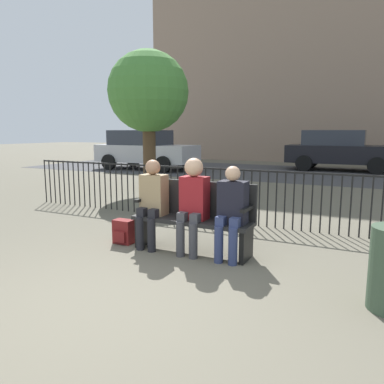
{
  "coord_description": "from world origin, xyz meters",
  "views": [
    {
      "loc": [
        2.1,
        -2.41,
        1.57
      ],
      "look_at": [
        0.0,
        1.84,
        0.8
      ],
      "focal_mm": 35.0,
      "sensor_mm": 36.0,
      "label": 1
    }
  ],
  "objects_px": {
    "tree_1": "(148,93)",
    "seated_person_1": "(193,200)",
    "seated_person_0": "(152,199)",
    "parked_car_0": "(339,150)",
    "backpack": "(123,232)",
    "park_bench": "(195,214)",
    "parked_car_1": "(145,149)",
    "seated_person_2": "(231,209)"
  },
  "relations": [
    {
      "from": "park_bench",
      "to": "parked_car_0",
      "type": "xyz_separation_m",
      "value": [
        0.72,
        11.85,
        0.35
      ]
    },
    {
      "from": "seated_person_1",
      "to": "seated_person_0",
      "type": "bearing_deg",
      "value": -179.77
    },
    {
      "from": "parked_car_0",
      "to": "backpack",
      "type": "bearing_deg",
      "value": -98.31
    },
    {
      "from": "seated_person_2",
      "to": "backpack",
      "type": "xyz_separation_m",
      "value": [
        -1.6,
        -0.04,
        -0.48
      ]
    },
    {
      "from": "tree_1",
      "to": "seated_person_0",
      "type": "bearing_deg",
      "value": -56.92
    },
    {
      "from": "seated_person_2",
      "to": "tree_1",
      "type": "distance_m",
      "value": 6.07
    },
    {
      "from": "parked_car_1",
      "to": "backpack",
      "type": "bearing_deg",
      "value": -58.33
    },
    {
      "from": "parked_car_1",
      "to": "seated_person_2",
      "type": "bearing_deg",
      "value": -51.44
    },
    {
      "from": "seated_person_1",
      "to": "tree_1",
      "type": "relative_size",
      "value": 0.34
    },
    {
      "from": "seated_person_1",
      "to": "parked_car_1",
      "type": "bearing_deg",
      "value": 126.48
    },
    {
      "from": "tree_1",
      "to": "seated_person_1",
      "type": "bearing_deg",
      "value": -51.49
    },
    {
      "from": "seated_person_2",
      "to": "parked_car_0",
      "type": "relative_size",
      "value": 0.28
    },
    {
      "from": "seated_person_0",
      "to": "tree_1",
      "type": "distance_m",
      "value": 5.4
    },
    {
      "from": "park_bench",
      "to": "tree_1",
      "type": "bearing_deg",
      "value": 129.05
    },
    {
      "from": "seated_person_0",
      "to": "seated_person_1",
      "type": "height_order",
      "value": "seated_person_1"
    },
    {
      "from": "seated_person_0",
      "to": "backpack",
      "type": "bearing_deg",
      "value": -175.38
    },
    {
      "from": "seated_person_1",
      "to": "seated_person_2",
      "type": "bearing_deg",
      "value": -0.52
    },
    {
      "from": "seated_person_2",
      "to": "backpack",
      "type": "distance_m",
      "value": 1.67
    },
    {
      "from": "park_bench",
      "to": "parked_car_0",
      "type": "bearing_deg",
      "value": 86.54
    },
    {
      "from": "seated_person_2",
      "to": "backpack",
      "type": "height_order",
      "value": "seated_person_2"
    },
    {
      "from": "seated_person_1",
      "to": "tree_1",
      "type": "xyz_separation_m",
      "value": [
        -3.37,
        4.24,
        1.85
      ]
    },
    {
      "from": "park_bench",
      "to": "seated_person_0",
      "type": "distance_m",
      "value": 0.62
    },
    {
      "from": "seated_person_1",
      "to": "parked_car_0",
      "type": "relative_size",
      "value": 0.3
    },
    {
      "from": "seated_person_0",
      "to": "seated_person_1",
      "type": "distance_m",
      "value": 0.61
    },
    {
      "from": "backpack",
      "to": "parked_car_0",
      "type": "relative_size",
      "value": 0.08
    },
    {
      "from": "seated_person_2",
      "to": "seated_person_0",
      "type": "bearing_deg",
      "value": 179.89
    },
    {
      "from": "parked_car_0",
      "to": "parked_car_1",
      "type": "relative_size",
      "value": 1.0
    },
    {
      "from": "seated_person_0",
      "to": "seated_person_1",
      "type": "relative_size",
      "value": 0.97
    },
    {
      "from": "park_bench",
      "to": "parked_car_0",
      "type": "distance_m",
      "value": 11.88
    },
    {
      "from": "seated_person_2",
      "to": "tree_1",
      "type": "relative_size",
      "value": 0.32
    },
    {
      "from": "seated_person_0",
      "to": "seated_person_2",
      "type": "xyz_separation_m",
      "value": [
        1.13,
        -0.0,
        -0.03
      ]
    },
    {
      "from": "parked_car_1",
      "to": "seated_person_1",
      "type": "bearing_deg",
      "value": -53.52
    },
    {
      "from": "park_bench",
      "to": "backpack",
      "type": "height_order",
      "value": "park_bench"
    },
    {
      "from": "seated_person_2",
      "to": "tree_1",
      "type": "height_order",
      "value": "tree_1"
    },
    {
      "from": "backpack",
      "to": "parked_car_1",
      "type": "relative_size",
      "value": 0.08
    },
    {
      "from": "seated_person_2",
      "to": "parked_car_0",
      "type": "distance_m",
      "value": 11.98
    },
    {
      "from": "backpack",
      "to": "tree_1",
      "type": "height_order",
      "value": "tree_1"
    },
    {
      "from": "seated_person_1",
      "to": "parked_car_1",
      "type": "height_order",
      "value": "parked_car_1"
    },
    {
      "from": "park_bench",
      "to": "tree_1",
      "type": "xyz_separation_m",
      "value": [
        -3.34,
        4.11,
        2.07
      ]
    },
    {
      "from": "park_bench",
      "to": "seated_person_2",
      "type": "height_order",
      "value": "seated_person_2"
    },
    {
      "from": "seated_person_1",
      "to": "parked_car_0",
      "type": "distance_m",
      "value": 12.0
    },
    {
      "from": "park_bench",
      "to": "parked_car_1",
      "type": "distance_m",
      "value": 11.06
    }
  ]
}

